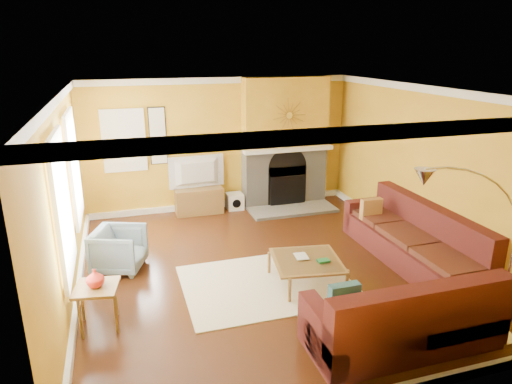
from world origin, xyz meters
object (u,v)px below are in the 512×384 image
object	(u,v)px
armchair	(119,249)
arc_lamp	(469,263)
media_console	(199,200)
sectional_sofa	(369,254)
coffee_table	(306,271)
side_table	(98,306)

from	to	relation	value
armchair	arc_lamp	size ratio (longest dim) A/B	0.34
media_console	sectional_sofa	bearing A→B (deg)	-63.37
coffee_table	armchair	size ratio (longest dim) A/B	1.30
coffee_table	side_table	xyz separation A→B (m)	(-2.84, -0.25, 0.09)
armchair	arc_lamp	distance (m)	4.83
sectional_sofa	arc_lamp	distance (m)	1.79
arc_lamp	media_console	bearing A→B (deg)	110.60
coffee_table	media_console	size ratio (longest dim) A/B	0.99
side_table	armchair	bearing A→B (deg)	79.51
coffee_table	media_console	xyz separation A→B (m)	(-0.95, 3.37, 0.08)
sectional_sofa	media_console	world-z (taller)	sectional_sofa
armchair	side_table	size ratio (longest dim) A/B	1.33
side_table	arc_lamp	distance (m)	4.29
side_table	coffee_table	bearing A→B (deg)	5.10
coffee_table	side_table	size ratio (longest dim) A/B	1.73
sectional_sofa	media_console	size ratio (longest dim) A/B	3.83
media_console	side_table	world-z (taller)	side_table
side_table	media_console	bearing A→B (deg)	62.44
sectional_sofa	side_table	distance (m)	3.70
media_console	armchair	xyz separation A→B (m)	(-1.61, -2.13, 0.07)
sectional_sofa	coffee_table	size ratio (longest dim) A/B	3.88
media_console	armchair	bearing A→B (deg)	-127.10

